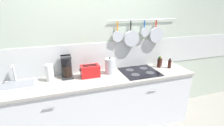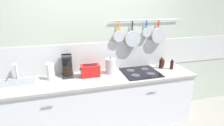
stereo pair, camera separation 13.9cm
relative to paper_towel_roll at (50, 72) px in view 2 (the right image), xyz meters
name	(u,v)px [view 2 (the right image)]	position (x,y,z in m)	size (l,w,h in m)	color
wall_back	(95,46)	(0.68, 0.21, 0.27)	(7.20, 0.15, 2.60)	#B2BCA8
cabinet_base	(100,105)	(0.67, -0.13, -0.58)	(2.87, 0.56, 0.85)	silver
countertop	(99,79)	(0.67, -0.13, -0.14)	(2.91, 0.59, 0.03)	#A59E93
sink_basin	(16,82)	(-0.45, -0.01, -0.10)	(0.59, 0.32, 0.26)	#B7BABF
paper_towel_roll	(50,72)	(0.00, 0.00, 0.00)	(0.11, 0.11, 0.24)	white
coffee_maker	(67,67)	(0.24, 0.07, 0.02)	(0.16, 0.20, 0.32)	#262628
toaster	(90,71)	(0.56, -0.03, -0.03)	(0.29, 0.16, 0.18)	red
kettle	(110,66)	(0.87, 0.00, 0.00)	(0.15, 0.15, 0.26)	#B7BABF
cooktop	(140,72)	(1.33, -0.11, -0.11)	(0.55, 0.52, 0.01)	black
bottle_vinegar	(161,63)	(1.74, -0.01, -0.04)	(0.07, 0.07, 0.19)	#33140F
bottle_cooking_wine	(163,63)	(1.82, 0.07, -0.06)	(0.06, 0.06, 0.14)	#33140F
bottle_sesame_oil	(172,65)	(1.89, -0.09, -0.05)	(0.05, 0.05, 0.16)	#33140F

